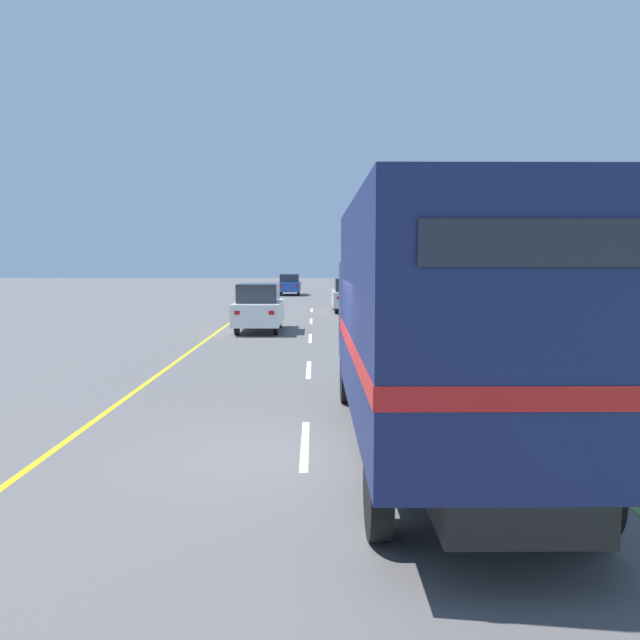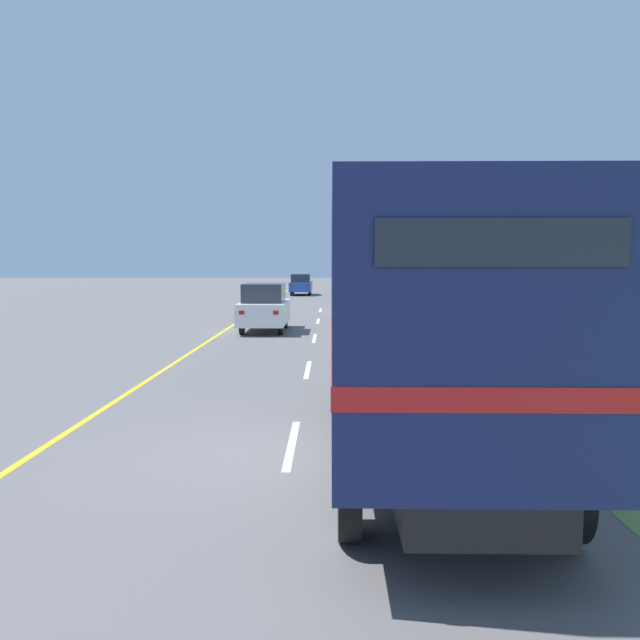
{
  "view_description": "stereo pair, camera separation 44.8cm",
  "coord_description": "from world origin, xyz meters",
  "views": [
    {
      "loc": [
        0.14,
        -8.75,
        2.77
      ],
      "look_at": [
        0.3,
        8.04,
        1.2
      ],
      "focal_mm": 35.0,
      "sensor_mm": 36.0,
      "label": 1
    },
    {
      "loc": [
        0.59,
        -8.74,
        2.77
      ],
      "look_at": [
        0.3,
        8.04,
        1.2
      ],
      "focal_mm": 35.0,
      "sensor_mm": 36.0,
      "label": 2
    }
  ],
  "objects": [
    {
      "name": "centre_dash_mid_a",
      "position": [
        0.0,
        7.13,
        0.0
      ],
      "size": [
        0.12,
        2.6,
        0.01
      ],
      "primitive_type": "cube",
      "color": "white",
      "rests_on": "ground"
    },
    {
      "name": "centre_dash_near",
      "position": [
        0.0,
        0.53,
        0.0
      ],
      "size": [
        0.12,
        2.6,
        0.01
      ],
      "primitive_type": "cube",
      "color": "white",
      "rests_on": "ground"
    },
    {
      "name": "delineator_post",
      "position": [
        4.46,
        3.48,
        0.51
      ],
      "size": [
        0.08,
        0.08,
        0.95
      ],
      "color": "white",
      "rests_on": "ground"
    },
    {
      "name": "lead_car_white",
      "position": [
        -2.06,
        16.03,
        0.97
      ],
      "size": [
        1.8,
        4.13,
        1.92
      ],
      "color": "black",
      "rests_on": "ground"
    },
    {
      "name": "centre_dash_far",
      "position": [
        0.0,
        20.33,
        0.0
      ],
      "size": [
        0.12,
        2.6,
        0.01
      ],
      "primitive_type": "cube",
      "color": "white",
      "rests_on": "ground"
    },
    {
      "name": "lead_car_blue_ahead",
      "position": [
        -1.9,
        43.47,
        0.9
      ],
      "size": [
        1.8,
        4.36,
        1.76
      ],
      "color": "black",
      "rests_on": "ground"
    },
    {
      "name": "horse_trailer_truck",
      "position": [
        1.86,
        -0.27,
        1.97
      ],
      "size": [
        2.53,
        8.18,
        3.51
      ],
      "color": "black",
      "rests_on": "ground"
    },
    {
      "name": "centre_dash_mid_b",
      "position": [
        0.0,
        13.73,
        0.0
      ],
      "size": [
        0.12,
        2.6,
        0.01
      ],
      "primitive_type": "cube",
      "color": "white",
      "rests_on": "ground"
    },
    {
      "name": "edge_line_yellow",
      "position": [
        -3.7,
        19.88,
        0.0
      ],
      "size": [
        0.12,
        67.26,
        0.01
      ],
      "primitive_type": "cube",
      "color": "yellow",
      "rests_on": "ground"
    },
    {
      "name": "ground_plane",
      "position": [
        0.0,
        0.0,
        0.0
      ],
      "size": [
        200.0,
        200.0,
        0.0
      ],
      "primitive_type": "plane",
      "color": "#5B5959"
    },
    {
      "name": "centre_dash_farthest",
      "position": [
        0.0,
        26.93,
        0.0
      ],
      "size": [
        0.12,
        2.6,
        0.01
      ],
      "primitive_type": "cube",
      "color": "white",
      "rests_on": "ground"
    },
    {
      "name": "roadside_tree_mid",
      "position": [
        9.0,
        21.33,
        3.64
      ],
      "size": [
        3.27,
        3.27,
        5.3
      ],
      "color": "#4C3823",
      "rests_on": "ground"
    },
    {
      "name": "roadside_tree_near",
      "position": [
        7.93,
        14.59,
        4.01
      ],
      "size": [
        4.61,
        4.61,
        6.32
      ],
      "color": "brown",
      "rests_on": "ground"
    },
    {
      "name": "lead_car_silver_ahead",
      "position": [
        2.06,
        25.86,
        0.95
      ],
      "size": [
        1.8,
        4.47,
        1.87
      ],
      "color": "black",
      "rests_on": "ground"
    },
    {
      "name": "highway_sign",
      "position": [
        6.58,
        8.89,
        1.95
      ],
      "size": [
        2.39,
        0.09,
        2.95
      ],
      "color": "#9E9EA3",
      "rests_on": "ground"
    },
    {
      "name": "grass_shoulder",
      "position": [
        13.7,
        19.88,
        0.0
      ],
      "size": [
        20.0,
        67.26,
        0.01
      ],
      "primitive_type": "cube",
      "color": "#608942",
      "rests_on": "ground"
    }
  ]
}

